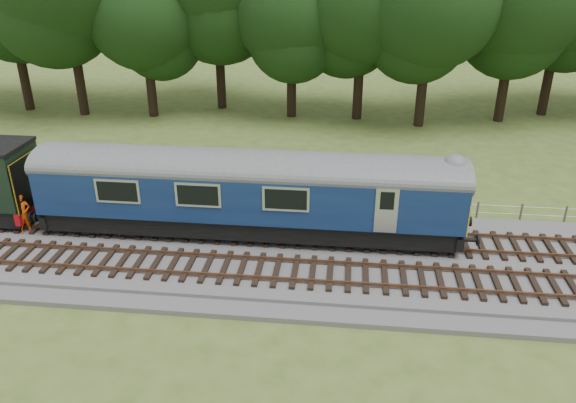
# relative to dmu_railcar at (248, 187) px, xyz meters

# --- Properties ---
(ground) EXTENTS (120.00, 120.00, 0.00)m
(ground) POSITION_rel_dmu_railcar_xyz_m (4.41, -1.40, -2.61)
(ground) COLOR #475B21
(ground) RESTS_ON ground
(ballast) EXTENTS (70.00, 7.00, 0.35)m
(ballast) POSITION_rel_dmu_railcar_xyz_m (4.41, -1.40, -2.43)
(ballast) COLOR #4C4C4F
(ballast) RESTS_ON ground
(track_north) EXTENTS (67.20, 2.40, 0.21)m
(track_north) POSITION_rel_dmu_railcar_xyz_m (4.41, -0.00, -2.19)
(track_north) COLOR black
(track_north) RESTS_ON ballast
(track_south) EXTENTS (67.20, 2.40, 0.21)m
(track_south) POSITION_rel_dmu_railcar_xyz_m (4.41, -3.00, -2.19)
(track_south) COLOR black
(track_south) RESTS_ON ballast
(fence) EXTENTS (64.00, 0.12, 1.00)m
(fence) POSITION_rel_dmu_railcar_xyz_m (4.41, 3.10, -2.61)
(fence) COLOR #6B6054
(fence) RESTS_ON ground
(tree_line) EXTENTS (70.00, 8.00, 18.00)m
(tree_line) POSITION_rel_dmu_railcar_xyz_m (4.41, 20.60, -2.61)
(tree_line) COLOR black
(tree_line) RESTS_ON ground
(dmu_railcar) EXTENTS (18.05, 2.86, 3.88)m
(dmu_railcar) POSITION_rel_dmu_railcar_xyz_m (0.00, 0.00, 0.00)
(dmu_railcar) COLOR black
(dmu_railcar) RESTS_ON ground
(worker) EXTENTS (0.79, 0.75, 1.81)m
(worker) POSITION_rel_dmu_railcar_xyz_m (-9.91, -0.96, -1.35)
(worker) COLOR #F5510C
(worker) RESTS_ON ballast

